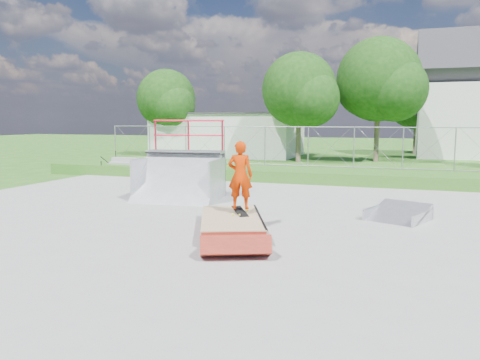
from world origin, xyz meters
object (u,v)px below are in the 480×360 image
object	(u,v)px
grind_box	(231,225)
quarter_pipe	(178,161)
flat_bank_ramp	(398,213)
skater	(240,178)

from	to	relation	value
grind_box	quarter_pipe	xyz separation A→B (m)	(-3.14, 3.68, 1.09)
flat_bank_ramp	skater	bearing A→B (deg)	-124.09
grind_box	quarter_pipe	world-z (taller)	quarter_pipe
quarter_pipe	flat_bank_ramp	bearing A→B (deg)	-14.32
skater	grind_box	bearing A→B (deg)	69.34
quarter_pipe	skater	xyz separation A→B (m)	(3.22, -3.29, -0.05)
flat_bank_ramp	quarter_pipe	bearing A→B (deg)	-165.79
grind_box	flat_bank_ramp	size ratio (longest dim) A/B	2.17
grind_box	flat_bank_ramp	bearing A→B (deg)	14.74
quarter_pipe	skater	size ratio (longest dim) A/B	1.63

